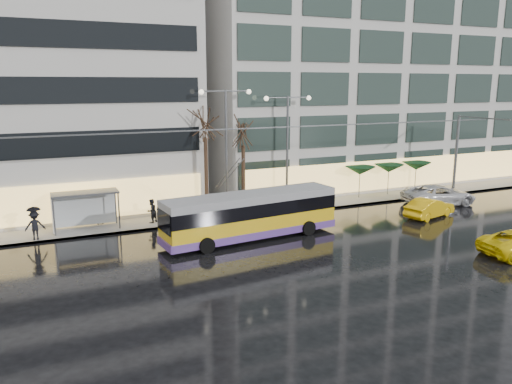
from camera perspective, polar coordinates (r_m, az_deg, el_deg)
ground at (r=27.14m, az=0.87°, el=-8.35°), size 140.00×140.00×0.00m
sidewalk at (r=40.29m, az=-4.94°, el=-1.40°), size 80.00×10.00×0.15m
kerb at (r=35.79m, az=-2.33°, el=-3.11°), size 80.00×0.10×0.15m
building_right at (r=51.57m, az=11.63°, el=15.46°), size 32.00×14.00×25.00m
trolleybus at (r=31.19m, az=-0.57°, el=-2.84°), size 11.57×4.76×5.28m
catenary at (r=33.54m, az=-3.27°, el=3.14°), size 42.24×5.12×7.00m
bus_shelter at (r=34.64m, az=-19.57°, el=-1.12°), size 4.20×1.60×2.51m
street_lamp_near at (r=36.32m, az=-3.44°, el=6.61°), size 3.96×0.36×9.03m
street_lamp_far at (r=38.39m, az=3.61°, el=6.49°), size 3.96×0.36×8.53m
tree_a at (r=35.92m, az=-5.84°, el=8.26°), size 3.20×3.20×8.40m
tree_b at (r=37.20m, az=-1.49°, el=7.39°), size 3.20×3.20×7.70m
parasol_a at (r=42.66m, az=11.80°, el=2.41°), size 2.50×2.50×2.65m
parasol_b at (r=44.47m, az=14.94°, el=2.65°), size 2.50×2.50×2.65m
parasol_c at (r=46.39m, az=17.84°, el=2.86°), size 2.50×2.50×2.65m
taxi_b at (r=38.49m, az=19.21°, el=-1.72°), size 4.57×2.56×1.43m
sedan_silver at (r=42.75m, az=20.18°, el=-0.30°), size 6.25×3.74×1.62m
pedestrian_a at (r=35.52m, az=-17.51°, el=-1.27°), size 1.03×1.04×2.19m
pedestrian_b at (r=35.15m, az=-11.85°, el=-2.13°), size 1.02×0.98×1.66m
pedestrian_c at (r=33.48m, az=-23.98°, el=-3.15°), size 1.18×0.84×2.11m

